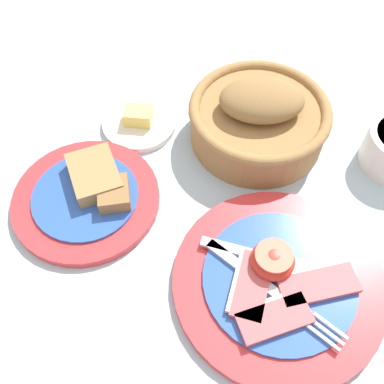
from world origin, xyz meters
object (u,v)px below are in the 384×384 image
breakfast_plate (278,281)px  butter_dish (139,122)px  bread_basket (259,118)px  bread_plate (89,195)px

breakfast_plate → butter_dish: 0.31m
bread_basket → breakfast_plate: bearing=-70.7°
bread_plate → bread_basket: size_ratio=0.98×
breakfast_plate → bread_basket: 0.23m
breakfast_plate → bread_plate: size_ratio=1.29×
bread_plate → butter_dish: bearing=84.5°
butter_dish → bread_basket: bearing=10.1°
butter_dish → breakfast_plate: bearing=-37.2°
bread_plate → butter_dish: 0.15m
bread_basket → butter_dish: bread_basket is taller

